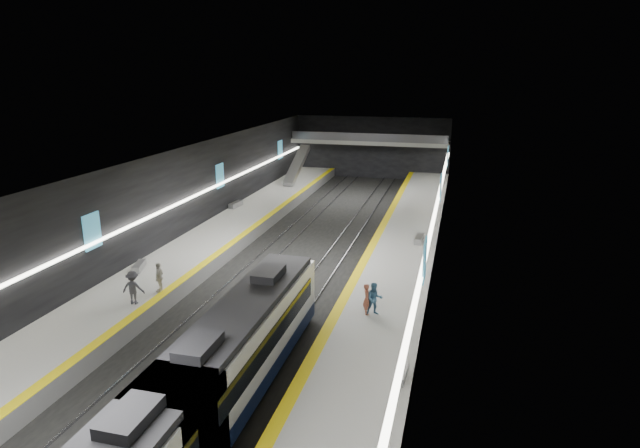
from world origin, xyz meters
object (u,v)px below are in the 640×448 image
(passenger_right_b, at_px, (374,299))
(passenger_left_b, at_px, (133,288))
(bench_left_near, at_px, (139,266))
(bench_right_near, at_px, (401,373))
(train, at_px, (173,428))
(bench_left_far, at_px, (236,205))
(passenger_right_a, at_px, (367,299))
(passenger_left_a, at_px, (159,277))
(bench_right_far, at_px, (419,239))
(escalator, at_px, (297,165))

(passenger_right_b, xyz_separation_m, passenger_left_b, (-13.50, -2.10, 0.06))
(bench_left_near, distance_m, bench_right_near, 20.39)
(bench_right_near, xyz_separation_m, passenger_left_b, (-15.64, 3.72, 0.78))
(train, bearing_deg, bench_left_far, 110.03)
(bench_left_near, distance_m, passenger_right_a, 16.18)
(bench_left_far, distance_m, passenger_left_a, 20.58)
(bench_right_far, xyz_separation_m, passenger_right_b, (-1.32, -13.59, 0.68))
(bench_left_far, height_order, passenger_right_a, passenger_right_a)
(train, height_order, bench_right_near, train)
(escalator, bearing_deg, passenger_right_b, -66.26)
(escalator, bearing_deg, train, -77.89)
(bench_right_near, xyz_separation_m, bench_right_far, (-0.83, 19.42, 0.04))
(bench_left_far, bearing_deg, bench_right_near, -47.93)
(bench_left_near, height_order, bench_left_far, bench_left_far)
(escalator, height_order, passenger_left_a, escalator)
(bench_left_near, xyz_separation_m, passenger_left_a, (3.34, -2.92, 0.70))
(bench_right_near, bearing_deg, passenger_right_b, 112.74)
(bench_right_far, bearing_deg, passenger_left_a, -133.15)
(escalator, xyz_separation_m, passenger_right_a, (14.44, -33.77, -1.03))
(bench_left_near, xyz_separation_m, bench_right_near, (18.49, -8.60, -0.02))
(passenger_left_b, bearing_deg, bench_right_near, 157.97)
(escalator, xyz_separation_m, passenger_left_a, (1.85, -33.92, -0.99))
(bench_right_near, distance_m, passenger_left_b, 16.10)
(escalator, relative_size, bench_right_near, 5.00)
(bench_right_far, bearing_deg, passenger_left_b, -130.30)
(passenger_left_a, bearing_deg, bench_left_near, -143.82)
(train, distance_m, bench_right_near, 9.97)
(passenger_left_b, bearing_deg, passenger_right_a, -179.52)
(bench_right_near, height_order, passenger_right_b, passenger_right_b)
(bench_right_far, xyz_separation_m, passenger_right_a, (-1.73, -13.59, 0.63))
(train, height_order, bench_left_far, train)
(bench_left_near, height_order, bench_right_near, bench_left_near)
(bench_left_far, xyz_separation_m, passenger_right_a, (16.44, -20.06, 0.63))
(train, relative_size, bench_right_near, 16.77)
(bench_left_near, relative_size, passenger_left_b, 0.91)
(bench_right_far, xyz_separation_m, passenger_left_a, (-14.33, -13.74, 0.68))
(bench_right_far, height_order, passenger_left_b, passenger_left_b)
(train, xyz_separation_m, bench_left_near, (-11.49, 15.62, -0.98))
(passenger_right_b, bearing_deg, bench_right_near, -91.46)
(bench_right_near, distance_m, passenger_left_a, 16.20)
(passenger_right_b, bearing_deg, passenger_left_a, 158.96)
(bench_right_near, distance_m, passenger_right_b, 6.25)
(escalator, distance_m, bench_right_near, 43.13)
(bench_left_far, distance_m, passenger_left_b, 22.43)
(bench_right_near, height_order, bench_right_far, bench_right_far)
(bench_left_far, relative_size, passenger_right_b, 1.08)
(bench_right_near, xyz_separation_m, passenger_left_a, (-15.15, 5.67, 0.72))
(bench_right_far, distance_m, passenger_left_b, 21.60)
(passenger_right_a, bearing_deg, passenger_left_a, 73.67)
(bench_right_far, bearing_deg, bench_right_near, -84.52)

